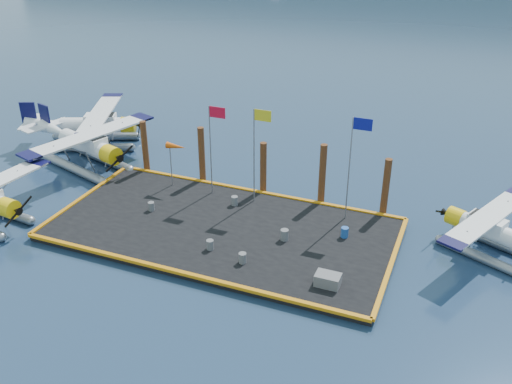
{
  "coord_description": "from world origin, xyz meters",
  "views": [
    {
      "loc": [
        12.75,
        -26.16,
        17.82
      ],
      "look_at": [
        1.36,
        2.0,
        2.05
      ],
      "focal_mm": 40.0,
      "sensor_mm": 36.0,
      "label": 1
    }
  ],
  "objects_px": {
    "flagpole_red": "(213,137)",
    "flagpole_blue": "(354,154)",
    "flagpole_yellow": "(257,142)",
    "drum_3": "(210,245)",
    "seaplane_c": "(96,127)",
    "piling_3": "(322,176)",
    "drum_1": "(242,258)",
    "seaplane_d": "(491,233)",
    "drum_5": "(235,201)",
    "piling_2": "(263,170)",
    "drum_2": "(285,235)",
    "crate": "(328,280)",
    "drum_0": "(151,206)",
    "piling_1": "(202,156)",
    "windsock": "(176,147)",
    "drum_4": "(345,232)",
    "piling_0": "(145,148)",
    "piling_4": "(386,189)",
    "seaplane_b": "(88,148)"
  },
  "relations": [
    {
      "from": "seaplane_c",
      "to": "piling_1",
      "type": "height_order",
      "value": "piling_1"
    },
    {
      "from": "piling_0",
      "to": "piling_3",
      "type": "xyz_separation_m",
      "value": [
        13.0,
        0.0,
        0.15
      ]
    },
    {
      "from": "seaplane_c",
      "to": "drum_5",
      "type": "bearing_deg",
      "value": 46.24
    },
    {
      "from": "flagpole_blue",
      "to": "drum_3",
      "type": "bearing_deg",
      "value": -135.41
    },
    {
      "from": "drum_4",
      "to": "crate",
      "type": "height_order",
      "value": "crate"
    },
    {
      "from": "flagpole_yellow",
      "to": "drum_3",
      "type": "bearing_deg",
      "value": -92.82
    },
    {
      "from": "drum_2",
      "to": "drum_5",
      "type": "distance_m",
      "value": 5.11
    },
    {
      "from": "piling_1",
      "to": "piling_3",
      "type": "height_order",
      "value": "piling_3"
    },
    {
      "from": "seaplane_d",
      "to": "drum_5",
      "type": "bearing_deg",
      "value": 116.87
    },
    {
      "from": "drum_0",
      "to": "piling_2",
      "type": "distance_m",
      "value": 7.63
    },
    {
      "from": "flagpole_blue",
      "to": "piling_3",
      "type": "relative_size",
      "value": 1.51
    },
    {
      "from": "seaplane_c",
      "to": "drum_1",
      "type": "xyz_separation_m",
      "value": [
        17.52,
        -11.38,
        -0.89
      ]
    },
    {
      "from": "crate",
      "to": "flagpole_yellow",
      "type": "distance_m",
      "value": 10.33
    },
    {
      "from": "drum_1",
      "to": "drum_4",
      "type": "bearing_deg",
      "value": 46.15
    },
    {
      "from": "drum_1",
      "to": "piling_4",
      "type": "distance_m",
      "value": 10.31
    },
    {
      "from": "seaplane_b",
      "to": "piling_1",
      "type": "bearing_deg",
      "value": 112.73
    },
    {
      "from": "drum_5",
      "to": "piling_3",
      "type": "relative_size",
      "value": 0.14
    },
    {
      "from": "seaplane_d",
      "to": "piling_2",
      "type": "height_order",
      "value": "piling_2"
    },
    {
      "from": "seaplane_c",
      "to": "crate",
      "type": "relative_size",
      "value": 7.93
    },
    {
      "from": "drum_2",
      "to": "flagpole_red",
      "type": "relative_size",
      "value": 0.11
    },
    {
      "from": "drum_4",
      "to": "windsock",
      "type": "distance_m",
      "value": 12.47
    },
    {
      "from": "flagpole_red",
      "to": "piling_3",
      "type": "height_order",
      "value": "flagpole_red"
    },
    {
      "from": "drum_5",
      "to": "flagpole_yellow",
      "type": "relative_size",
      "value": 0.1
    },
    {
      "from": "seaplane_c",
      "to": "windsock",
      "type": "distance_m",
      "value": 11.07
    },
    {
      "from": "drum_0",
      "to": "crate",
      "type": "relative_size",
      "value": 0.44
    },
    {
      "from": "piling_1",
      "to": "crate",
      "type": "bearing_deg",
      "value": -37.01
    },
    {
      "from": "seaplane_c",
      "to": "piling_4",
      "type": "distance_m",
      "value": 23.64
    },
    {
      "from": "drum_1",
      "to": "flagpole_blue",
      "type": "relative_size",
      "value": 0.09
    },
    {
      "from": "drum_3",
      "to": "flagpole_red",
      "type": "distance_m",
      "value": 7.72
    },
    {
      "from": "seaplane_c",
      "to": "piling_3",
      "type": "bearing_deg",
      "value": 58.63
    },
    {
      "from": "seaplane_b",
      "to": "drum_2",
      "type": "relative_size",
      "value": 16.17
    },
    {
      "from": "drum_0",
      "to": "crate",
      "type": "bearing_deg",
      "value": -15.25
    },
    {
      "from": "drum_1",
      "to": "piling_0",
      "type": "relative_size",
      "value": 0.15
    },
    {
      "from": "flagpole_red",
      "to": "flagpole_yellow",
      "type": "xyz_separation_m",
      "value": [
        3.0,
        0.0,
        0.12
      ]
    },
    {
      "from": "flagpole_red",
      "to": "flagpole_blue",
      "type": "bearing_deg",
      "value": -0.0
    },
    {
      "from": "piling_2",
      "to": "piling_3",
      "type": "height_order",
      "value": "piling_3"
    },
    {
      "from": "drum_4",
      "to": "flagpole_red",
      "type": "relative_size",
      "value": 0.1
    },
    {
      "from": "seaplane_b",
      "to": "seaplane_c",
      "type": "xyz_separation_m",
      "value": [
        -2.12,
        3.83,
        -0.05
      ]
    },
    {
      "from": "piling_2",
      "to": "piling_4",
      "type": "distance_m",
      "value": 8.0
    },
    {
      "from": "seaplane_b",
      "to": "flagpole_yellow",
      "type": "height_order",
      "value": "flagpole_yellow"
    },
    {
      "from": "drum_2",
      "to": "piling_3",
      "type": "height_order",
      "value": "piling_3"
    },
    {
      "from": "drum_3",
      "to": "piling_4",
      "type": "distance_m",
      "value": 11.33
    },
    {
      "from": "seaplane_b",
      "to": "drum_2",
      "type": "distance_m",
      "value": 17.35
    },
    {
      "from": "seaplane_d",
      "to": "crate",
      "type": "distance_m",
      "value": 10.0
    },
    {
      "from": "piling_0",
      "to": "seaplane_d",
      "type": "bearing_deg",
      "value": -4.56
    },
    {
      "from": "drum_3",
      "to": "piling_4",
      "type": "relative_size",
      "value": 0.14
    },
    {
      "from": "drum_0",
      "to": "drum_2",
      "type": "height_order",
      "value": "drum_2"
    },
    {
      "from": "drum_0",
      "to": "piling_0",
      "type": "relative_size",
      "value": 0.14
    },
    {
      "from": "drum_5",
      "to": "piling_4",
      "type": "relative_size",
      "value": 0.15
    },
    {
      "from": "flagpole_yellow",
      "to": "flagpole_blue",
      "type": "relative_size",
      "value": 0.95
    }
  ]
}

